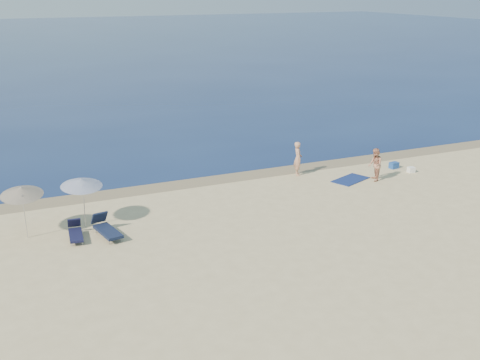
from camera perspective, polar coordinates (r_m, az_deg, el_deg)
name	(u,v)px	position (r m, az deg, el deg)	size (l,w,h in m)	color
sea	(47,42)	(108.36, -17.82, 12.31)	(240.00, 160.00, 0.01)	#0C1D4A
wet_sand_strip	(252,174)	(30.90, 1.16, 0.55)	(240.00, 1.60, 0.00)	#847254
person_left	(298,158)	(30.74, 5.51, 2.05)	(0.63, 0.42, 1.74)	tan
person_right	(375,165)	(30.42, 12.69, 1.42)	(0.80, 0.62, 1.64)	tan
beach_towel	(350,180)	(30.51, 10.42, 0.04)	(1.94, 1.08, 0.03)	#101E52
white_bag	(411,170)	(32.42, 15.92, 0.94)	(0.34, 0.29, 0.29)	white
blue_cooler	(394,165)	(32.91, 14.39, 1.36)	(0.47, 0.33, 0.33)	#1C4697
umbrella_near	(81,183)	(24.55, -14.81, -0.25)	(1.76, 1.79, 2.13)	silver
umbrella_far	(21,191)	(24.19, -20.01, -1.01)	(1.85, 1.87, 2.16)	silver
lounger_left	(76,233)	(23.94, -15.33, -4.86)	(0.65, 1.55, 0.67)	#121433
lounger_right	(106,229)	(23.89, -12.56, -4.54)	(0.92, 1.92, 0.81)	#141D38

